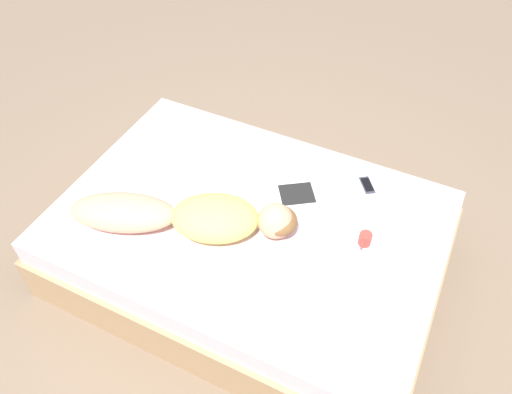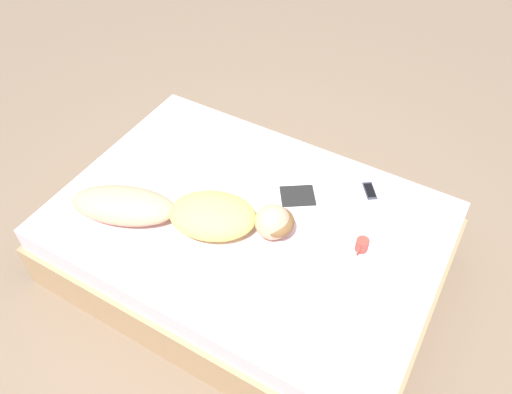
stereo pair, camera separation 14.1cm
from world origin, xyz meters
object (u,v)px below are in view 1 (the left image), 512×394
at_px(person, 189,216).
at_px(open_magazine, 293,179).
at_px(coffee_mug, 365,239).
at_px(cell_phone, 367,185).

bearing_deg(person, open_magazine, 127.19).
xyz_separation_m(open_magazine, coffee_mug, (0.29, 0.55, 0.04)).
xyz_separation_m(person, cell_phone, (-0.76, 0.81, -0.09)).
height_order(open_magazine, coffee_mug, coffee_mug).
xyz_separation_m(person, coffee_mug, (-0.32, 0.93, -0.05)).
bearing_deg(open_magazine, cell_phone, 75.65).
distance_m(person, cell_phone, 1.11).
bearing_deg(open_magazine, person, -65.96).
height_order(person, open_magazine, person).
bearing_deg(open_magazine, coffee_mug, 28.40).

